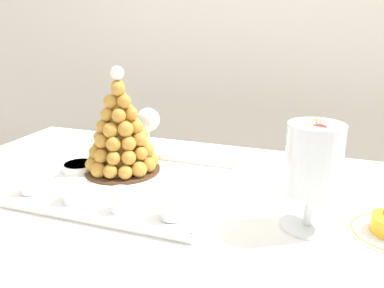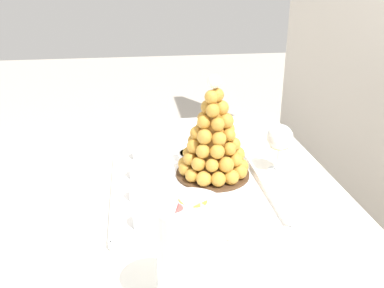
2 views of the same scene
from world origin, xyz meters
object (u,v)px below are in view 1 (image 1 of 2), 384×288
at_px(serving_tray, 124,184).
at_px(macaron_goblet, 313,162).
at_px(dessert_cup_left, 31,183).
at_px(wine_glass, 148,121).
at_px(dessert_cup_mid_left, 75,192).
at_px(croquembouche, 121,133).
at_px(creme_brulee_ramekin, 80,167).
at_px(dessert_cup_mid_right, 172,207).
at_px(dessert_cup_centre, 120,201).

distance_m(serving_tray, macaron_goblet, 0.51).
height_order(dessert_cup_left, wine_glass, wine_glass).
distance_m(dessert_cup_mid_left, wine_glass, 0.43).
xyz_separation_m(croquembouche, creme_brulee_ramekin, (-0.12, -0.04, -0.10)).
bearing_deg(macaron_goblet, creme_brulee_ramekin, 171.28).
relative_size(dessert_cup_left, dessert_cup_mid_right, 0.94).
distance_m(croquembouche, dessert_cup_left, 0.28).
bearing_deg(macaron_goblet, dessert_cup_left, -174.26).
distance_m(dessert_cup_centre, dessert_cup_mid_right, 0.13).
bearing_deg(wine_glass, croquembouche, -86.48).
bearing_deg(wine_glass, dessert_cup_centre, -72.93).
xyz_separation_m(dessert_cup_mid_right, creme_brulee_ramekin, (-0.37, 0.17, -0.01)).
relative_size(dessert_cup_mid_left, wine_glass, 0.40).
bearing_deg(wine_glass, macaron_goblet, -32.35).
xyz_separation_m(croquembouche, dessert_cup_centre, (0.12, -0.23, -0.09)).
xyz_separation_m(dessert_cup_centre, macaron_goblet, (0.42, 0.08, 0.12)).
relative_size(dessert_cup_centre, dessert_cup_mid_right, 0.98).
distance_m(dessert_cup_left, creme_brulee_ramekin, 0.17).
bearing_deg(dessert_cup_mid_left, dessert_cup_centre, -3.56).
distance_m(dessert_cup_centre, macaron_goblet, 0.44).
bearing_deg(creme_brulee_ramekin, wine_glass, 66.30).
distance_m(croquembouche, dessert_cup_mid_right, 0.34).
xyz_separation_m(croquembouche, dessert_cup_left, (-0.15, -0.21, -0.09)).
bearing_deg(creme_brulee_ramekin, dessert_cup_mid_right, -25.33).
relative_size(dessert_cup_left, dessert_cup_centre, 0.96).
bearing_deg(dessert_cup_mid_right, creme_brulee_ramekin, 154.67).
xyz_separation_m(serving_tray, dessert_cup_centre, (0.07, -0.14, 0.03)).
bearing_deg(dessert_cup_centre, serving_tray, 116.62).
xyz_separation_m(croquembouche, dessert_cup_mid_right, (0.25, -0.22, -0.09)).
xyz_separation_m(dessert_cup_centre, creme_brulee_ramekin, (-0.24, 0.18, -0.01)).
xyz_separation_m(serving_tray, macaron_goblet, (0.49, -0.06, 0.15)).
bearing_deg(dessert_cup_mid_left, croquembouche, 86.94).
bearing_deg(dessert_cup_left, dessert_cup_centre, -2.94).
bearing_deg(dessert_cup_centre, wine_glass, 107.07).
distance_m(dessert_cup_mid_right, macaron_goblet, 0.32).
bearing_deg(wine_glass, dessert_cup_mid_left, -89.86).
relative_size(dessert_cup_mid_left, macaron_goblet, 0.25).
height_order(croquembouche, dessert_cup_centre, croquembouche).
relative_size(serving_tray, creme_brulee_ramekin, 5.58).
bearing_deg(croquembouche, dessert_cup_mid_right, -41.20).
relative_size(dessert_cup_mid_right, creme_brulee_ramekin, 0.57).
height_order(serving_tray, macaron_goblet, macaron_goblet).
bearing_deg(croquembouche, dessert_cup_mid_left, -93.06).
bearing_deg(dessert_cup_mid_right, dessert_cup_mid_left, -179.56).
distance_m(dessert_cup_left, dessert_cup_mid_left, 0.14).
height_order(croquembouche, dessert_cup_mid_left, croquembouche).
relative_size(dessert_cup_centre, creme_brulee_ramekin, 0.56).
distance_m(serving_tray, croquembouche, 0.15).
bearing_deg(dessert_cup_left, dessert_cup_mid_left, -2.35).
bearing_deg(serving_tray, dessert_cup_centre, -63.38).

